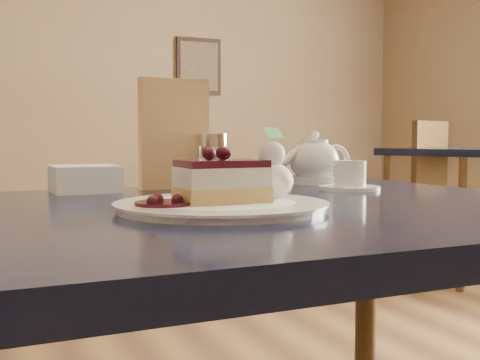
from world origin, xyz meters
name	(u,v)px	position (x,y,z in m)	size (l,w,h in m)	color
main_table	(209,259)	(0.15, 0.25, 0.71)	(1.29, 0.87, 0.79)	black
dessert_plate	(221,206)	(0.15, 0.19, 0.80)	(0.31, 0.31, 0.01)	white
cheesecake_slice	(221,182)	(0.15, 0.19, 0.84)	(0.13, 0.09, 0.06)	tan
whipped_cream	(272,181)	(0.24, 0.20, 0.83)	(0.07, 0.07, 0.06)	white
berry_sauce	(164,204)	(0.06, 0.18, 0.81)	(0.08, 0.08, 0.01)	black
tea_set	(321,165)	(0.54, 0.56, 0.84)	(0.17, 0.30, 0.11)	white
menu_card	(174,134)	(0.20, 0.59, 0.91)	(0.15, 0.03, 0.23)	beige
sugar_shaker	(213,161)	(0.27, 0.55, 0.85)	(0.06, 0.06, 0.12)	white
napkin_stack	(85,179)	(0.01, 0.59, 0.82)	(0.13, 0.13, 0.05)	white
bg_table_far_right	(475,261)	(2.86, 2.41, 0.08)	(1.36, 2.03, 1.35)	black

